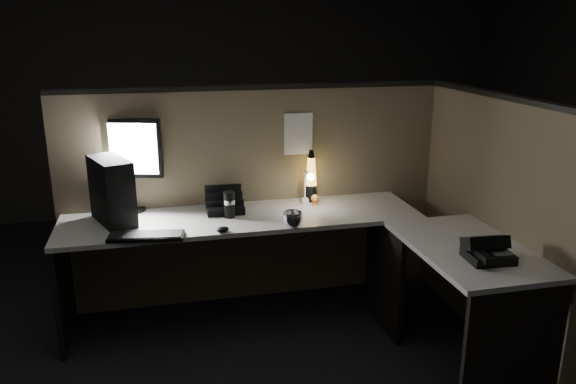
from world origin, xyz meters
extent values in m
plane|color=black|center=(0.00, 0.00, 0.00)|extent=(6.00, 6.00, 0.00)
plane|color=#282623|center=(0.00, 3.00, 1.35)|extent=(6.00, 0.00, 6.00)
cube|color=brown|center=(0.00, 0.93, 0.75)|extent=(2.66, 0.06, 1.50)
cube|color=brown|center=(1.33, 0.10, 0.75)|extent=(0.06, 1.66, 1.50)
cube|color=#B8B5AE|center=(-0.15, 0.60, 0.71)|extent=(2.30, 0.60, 0.03)
cube|color=#B8B5AE|center=(1.00, -0.20, 0.71)|extent=(0.60, 1.00, 0.03)
cube|color=black|center=(-1.28, 0.60, 0.35)|extent=(0.03, 0.55, 0.70)
cube|color=black|center=(1.00, -0.68, 0.35)|extent=(0.55, 0.03, 0.70)
cube|color=black|center=(0.72, 0.30, 0.35)|extent=(0.03, 0.55, 0.70)
cube|color=black|center=(-0.95, 0.68, 0.93)|extent=(0.30, 0.42, 0.41)
cylinder|color=black|center=(-0.86, 0.88, 0.74)|extent=(0.20, 0.20, 0.02)
cube|color=black|center=(-0.86, 0.90, 0.86)|extent=(0.07, 0.06, 0.23)
cube|color=black|center=(-0.86, 0.90, 1.15)|extent=(0.47, 0.17, 0.39)
cube|color=white|center=(-0.86, 0.88, 1.15)|extent=(0.41, 0.12, 0.33)
cube|color=black|center=(-0.75, 0.34, 0.74)|extent=(0.45, 0.21, 0.02)
ellipsoid|color=black|center=(-0.31, 0.34, 0.75)|extent=(0.09, 0.08, 0.03)
cube|color=silver|center=(0.31, 0.77, 0.75)|extent=(0.04, 0.06, 0.03)
cylinder|color=silver|center=(0.31, 0.77, 0.86)|extent=(0.01, 0.01, 0.20)
cylinder|color=silver|center=(0.31, 0.71, 0.96)|extent=(0.01, 0.13, 0.01)
sphere|color=white|center=(0.31, 0.63, 0.96)|extent=(0.05, 0.05, 0.05)
cube|color=black|center=(-0.25, 0.72, 0.75)|extent=(0.25, 0.22, 0.05)
cube|color=black|center=(-0.25, 0.68, 0.79)|extent=(0.24, 0.02, 0.09)
cube|color=black|center=(-0.25, 0.79, 0.83)|extent=(0.24, 0.02, 0.16)
cone|color=black|center=(0.37, 0.82, 0.79)|extent=(0.10, 0.10, 0.11)
cone|color=yellow|center=(0.37, 0.82, 0.94)|extent=(0.08, 0.08, 0.19)
sphere|color=#954515|center=(0.37, 0.82, 0.88)|extent=(0.04, 0.04, 0.04)
sphere|color=#954515|center=(0.37, 0.82, 0.95)|extent=(0.03, 0.03, 0.03)
cone|color=black|center=(0.37, 0.82, 1.07)|extent=(0.05, 0.05, 0.05)
cylinder|color=black|center=(-0.23, 0.60, 0.81)|extent=(0.08, 0.08, 0.17)
imported|color=silver|center=(0.12, 0.34, 0.78)|extent=(0.16, 0.16, 0.09)
sphere|color=orange|center=(0.37, 0.72, 0.78)|extent=(0.05, 0.05, 0.05)
cube|color=white|center=(0.30, 0.90, 1.19)|extent=(0.20, 0.00, 0.29)
cube|color=black|center=(0.99, -0.40, 0.75)|extent=(0.24, 0.21, 0.05)
cube|color=black|center=(0.99, -0.36, 0.81)|extent=(0.24, 0.15, 0.11)
cube|color=black|center=(0.92, -0.45, 0.78)|extent=(0.06, 0.17, 0.03)
cube|color=#3F3F42|center=(1.04, -0.43, 0.78)|extent=(0.11, 0.11, 0.00)
camera|label=1|loc=(-0.65, -2.80, 1.91)|focal=35.00mm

